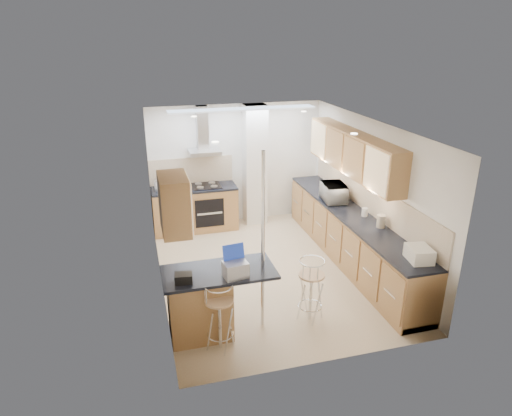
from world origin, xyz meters
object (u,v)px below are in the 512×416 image
object	(u,v)px
bar_stool_near	(220,317)
bread_bin	(419,254)
laptop	(235,269)
microwave	(334,193)
bar_stool_end	(311,290)

from	to	relation	value
bar_stool_near	bread_bin	distance (m)	2.82
laptop	bar_stool_near	distance (m)	0.64
microwave	bread_bin	distance (m)	2.49
microwave	laptop	distance (m)	3.30
bread_bin	laptop	bearing A→B (deg)	-175.78
laptop	microwave	bearing A→B (deg)	36.09
microwave	bread_bin	size ratio (longest dim) A/B	1.56
microwave	laptop	size ratio (longest dim) A/B	1.95
microwave	bread_bin	world-z (taller)	microwave
laptop	bar_stool_end	size ratio (longest dim) A/B	0.32
bar_stool_near	laptop	bearing A→B (deg)	44.39
microwave	bar_stool_near	world-z (taller)	microwave
microwave	bar_stool_end	xyz separation A→B (m)	(-1.27, -2.12, -0.61)
microwave	bar_stool_near	distance (m)	3.62
microwave	bar_stool_near	size ratio (longest dim) A/B	0.62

